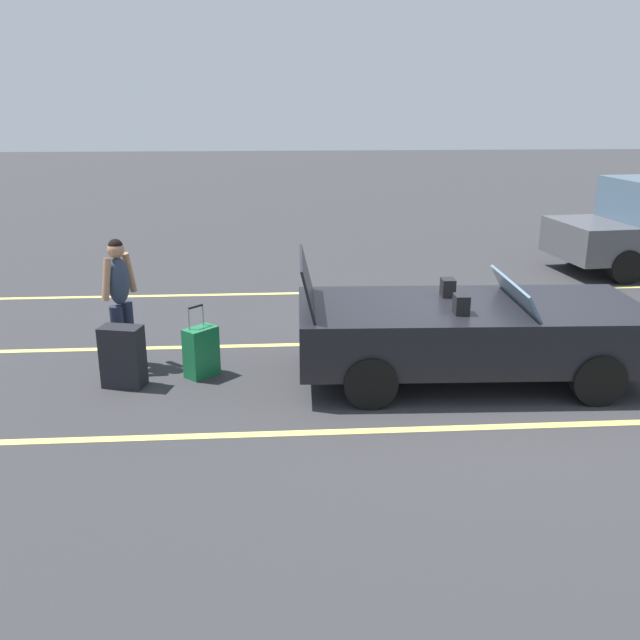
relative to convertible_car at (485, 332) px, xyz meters
The scene contains 8 objects.
ground_plane 0.62m from the convertible_car, behind, with size 80.00×80.00×0.00m, color #333335.
lot_line_near 1.50m from the convertible_car, 98.29° to the right, with size 18.00×0.12×0.01m, color #EAE066.
lot_line_mid 1.48m from the convertible_car, 98.42° to the left, with size 18.00×0.12×0.01m, color #EAE066.
lot_line_far 4.09m from the convertible_car, 92.81° to the left, with size 18.00×0.12×0.01m, color #EAE066.
convertible_car is the anchor object (origin of this frame).
suitcase_large_black 4.34m from the convertible_car, behind, with size 0.53×0.39×0.74m.
suitcase_medium_bright 3.47m from the convertible_car, behind, with size 0.45×0.45×0.89m.
traveler_person 4.53m from the convertible_car, behind, with size 0.38×0.56×1.65m.
Camera 1 is at (-2.34, -7.82, 3.27)m, focal length 39.05 mm.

